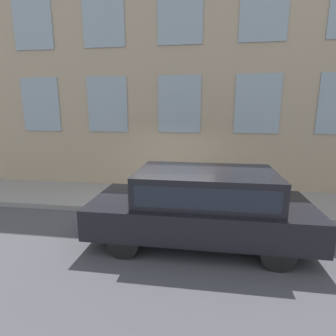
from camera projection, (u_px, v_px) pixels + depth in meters
name	position (u px, v px, depth m)	size (l,w,h in m)	color
ground_plane	(169.00, 217.00, 7.45)	(80.00, 80.00, 0.00)	#47474C
sidewalk	(175.00, 200.00, 8.63)	(2.47, 60.00, 0.16)	gray
building_facade	(180.00, 75.00, 9.09)	(0.33, 40.00, 8.28)	tan
fire_hydrant	(182.00, 194.00, 7.69)	(0.29, 0.41, 0.75)	red
person	(154.00, 181.00, 7.99)	(0.28, 0.18, 1.14)	navy
parked_truck_charcoal_near	(202.00, 202.00, 5.87)	(2.06, 4.83, 1.67)	black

